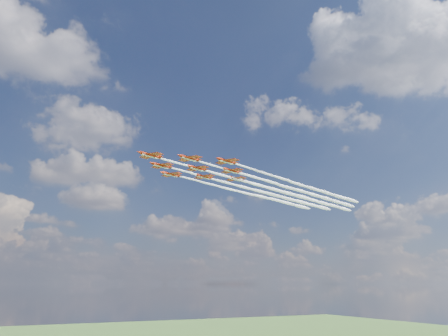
# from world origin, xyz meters

# --- Properties ---
(jet_lead) EXTENTS (104.56, 46.15, 2.53)m
(jet_lead) POSITION_xyz_m (33.13, 15.28, 75.38)
(jet_lead) COLOR #B02309
(jet_row2_port) EXTENTS (104.56, 46.15, 2.53)m
(jet_row2_port) POSITION_xyz_m (45.82, 12.93, 75.38)
(jet_row2_port) COLOR #B02309
(jet_row2_starb) EXTENTS (104.56, 46.15, 2.53)m
(jet_row2_starb) POSITION_xyz_m (40.43, 25.93, 75.38)
(jet_row2_starb) COLOR #B02309
(jet_row3_port) EXTENTS (104.56, 46.15, 2.53)m
(jet_row3_port) POSITION_xyz_m (58.51, 10.57, 75.38)
(jet_row3_port) COLOR #B02309
(jet_row3_centre) EXTENTS (104.56, 46.15, 2.53)m
(jet_row3_centre) POSITION_xyz_m (53.12, 23.58, 75.38)
(jet_row3_centre) COLOR #B02309
(jet_row3_starb) EXTENTS (104.56, 46.15, 2.53)m
(jet_row3_starb) POSITION_xyz_m (47.72, 36.58, 75.38)
(jet_row3_starb) COLOR #B02309
(jet_row4_port) EXTENTS (104.56, 46.15, 2.53)m
(jet_row4_port) POSITION_xyz_m (65.81, 21.22, 75.38)
(jet_row4_port) COLOR #B02309
(jet_row4_starb) EXTENTS (104.56, 46.15, 2.53)m
(jet_row4_starb) POSITION_xyz_m (60.42, 34.22, 75.38)
(jet_row4_starb) COLOR #B02309
(jet_tail) EXTENTS (104.56, 46.15, 2.53)m
(jet_tail) POSITION_xyz_m (73.11, 31.87, 75.38)
(jet_tail) COLOR #B02309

